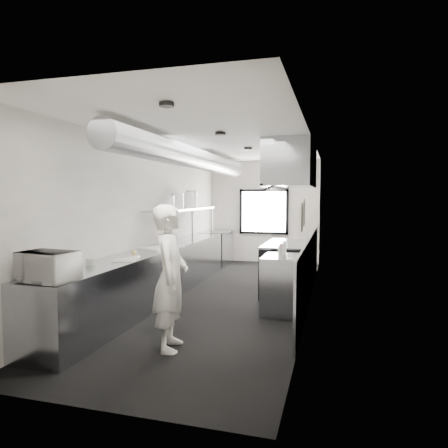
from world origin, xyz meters
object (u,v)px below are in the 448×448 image
Objects in this scene: line_cook at (171,277)px; plate_stack_b at (178,201)px; exhaust_hood at (292,166)px; deli_tub_a at (71,265)px; far_work_table at (216,248)px; plate_stack_a at (169,203)px; prep_counter at (155,274)px; squeeze_bottle_a at (280,252)px; squeeze_bottle_c at (281,250)px; pass_shelf at (184,210)px; microwave at (48,267)px; squeeze_bottle_e at (284,247)px; range at (287,267)px; squeeze_bottle_d at (283,250)px; plate_stack_c at (188,200)px; cutting_board at (162,247)px; knife_block at (167,237)px; small_plate at (134,256)px; squeeze_bottle_b at (281,252)px; bottle_station at (284,284)px; plate_stack_d at (192,199)px; deli_tub_b at (90,262)px.

plate_stack_b reaches higher than line_cook.
exhaust_hood is 15.77× the size of deli_tub_a.
far_work_table is at bearing 88.03° from deli_tub_a.
plate_stack_a is at bearing -91.09° from far_work_table.
deli_tub_a reaches higher than far_work_table.
plate_stack_b is (-0.07, 1.26, 1.28)m from prep_counter.
plate_stack_a is at bearing 151.72° from squeeze_bottle_a.
squeeze_bottle_a reaches higher than prep_counter.
far_work_table is at bearing 120.14° from squeeze_bottle_c.
microwave is at bearing -88.70° from pass_shelf.
plate_stack_a is at bearing 97.96° from microwave.
line_cook is (1.22, -3.54, -0.67)m from pass_shelf.
range is at bearing 93.65° from squeeze_bottle_e.
squeeze_bottle_e is (0.02, 0.28, 0.00)m from squeeze_bottle_c.
prep_counter is at bearing 167.61° from squeeze_bottle_a.
squeeze_bottle_d is (2.26, -3.80, 0.53)m from far_work_table.
prep_counter is 33.60× the size of squeeze_bottle_c.
plate_stack_c is at bearing 166.50° from exhaust_hood.
cutting_board is at bearing -82.56° from plate_stack_b.
small_plate is at bearing -101.55° from knife_block.
plate_stack_b reaches higher than squeeze_bottle_b.
microwave reaches higher than squeeze_bottle_b.
pass_shelf is at bearing -91.07° from far_work_table.
plate_stack_a is at bearing 94.27° from prep_counter.
exhaust_hood is at bearing -7.06° from knife_block.
range is (2.23, -0.30, -1.07)m from pass_shelf.
small_plate reaches higher than prep_counter.
plate_stack_c is 3.06m from squeeze_bottle_c.
range is at bearing 94.57° from bottle_station.
microwave is at bearing -105.33° from knife_block.
prep_counter is 2.39m from line_cook.
small_plate is 2.32m from squeeze_bottle_d.
exhaust_hood reaches higher than plate_stack_a.
prep_counter is 2.00× the size of pass_shelf.
prep_counter is 23.29× the size of knife_block.
knife_block is 1.22m from plate_stack_c.
plate_stack_d is at bearing 159.15° from range.
squeeze_bottle_e is (-0.00, 0.22, 0.01)m from squeeze_bottle_d.
knife_block is (-0.17, 0.61, 0.12)m from cutting_board.
line_cook is 1.57m from small_plate.
plate_stack_b reaches higher than microwave.
line_cook reaches higher than deli_tub_a.
deli_tub_b is 0.32× the size of plate_stack_d.
plate_stack_a is at bearing 10.27° from line_cook.
squeeze_bottle_d is at bearing 111.03° from bottle_station.
squeeze_bottle_a is at bearing -16.20° from cutting_board.
exhaust_hood is at bearing 67.24° from microwave.
squeeze_bottle_c is (2.18, 2.61, -0.08)m from microwave.
bottle_station is 5.16× the size of small_plate.
deli_tub_a is 0.80× the size of small_plate.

